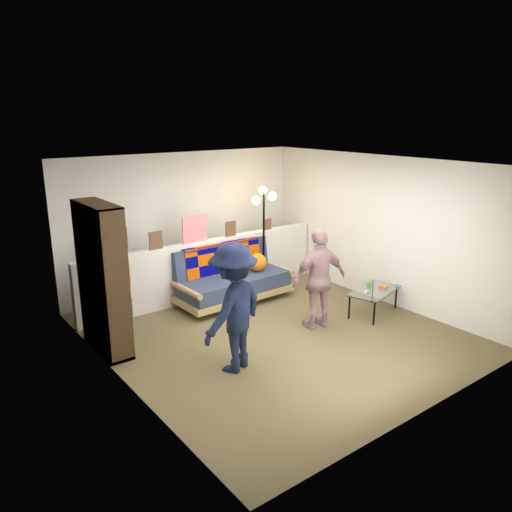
{
  "coord_description": "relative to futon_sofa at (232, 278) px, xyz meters",
  "views": [
    {
      "loc": [
        -4.16,
        -5.11,
        3.04
      ],
      "look_at": [
        0.0,
        0.4,
        1.05
      ],
      "focal_mm": 35.0,
      "sensor_mm": 36.0,
      "label": 1
    }
  ],
  "objects": [
    {
      "name": "bookshelf",
      "position": [
        -2.35,
        -0.5,
        0.53
      ],
      "size": [
        0.33,
        0.99,
        1.97
      ],
      "color": "#322010",
      "rests_on": "ground"
    },
    {
      "name": "person_right",
      "position": [
        0.38,
        -1.66,
        0.35
      ],
      "size": [
        0.92,
        0.5,
        1.48
      ],
      "primitive_type": "imported",
      "rotation": [
        0.0,
        0.0,
        2.97
      ],
      "color": "pink",
      "rests_on": "ground"
    },
    {
      "name": "coffee_table",
      "position": [
        1.43,
        -1.82,
        -0.03
      ],
      "size": [
        1.02,
        0.74,
        0.48
      ],
      "color": "black",
      "rests_on": "ground"
    },
    {
      "name": "ground",
      "position": [
        -0.27,
        -1.42,
        -0.39
      ],
      "size": [
        5.0,
        5.0,
        0.0
      ],
      "primitive_type": "plane",
      "color": "brown",
      "rests_on": "ground"
    },
    {
      "name": "half_wall_ledge",
      "position": [
        -0.27,
        0.38,
        0.11
      ],
      "size": [
        4.45,
        0.15,
        1.0
      ],
      "primitive_type": "cube",
      "color": "silver",
      "rests_on": "ground"
    },
    {
      "name": "floor_lamp",
      "position": [
        0.83,
        0.21,
        0.89
      ],
      "size": [
        0.37,
        0.34,
        1.81
      ],
      "color": "black",
      "rests_on": "ground"
    },
    {
      "name": "room_shell",
      "position": [
        -0.27,
        -0.95,
        1.28
      ],
      "size": [
        4.6,
        5.05,
        2.45
      ],
      "color": "silver",
      "rests_on": "ground"
    },
    {
      "name": "futon_sofa",
      "position": [
        0.0,
        0.0,
        0.0
      ],
      "size": [
        1.97,
        0.99,
        0.84
      ],
      "color": "tan",
      "rests_on": "ground"
    },
    {
      "name": "ledge_decor",
      "position": [
        -0.5,
        0.36,
        0.79
      ],
      "size": [
        2.97,
        0.02,
        0.45
      ],
      "color": "brown",
      "rests_on": "half_wall_ledge"
    },
    {
      "name": "person_left",
      "position": [
        -1.3,
        -1.94,
        0.4
      ],
      "size": [
        1.17,
        0.93,
        1.59
      ],
      "primitive_type": "imported",
      "rotation": [
        0.0,
        0.0,
        3.52
      ],
      "color": "black",
      "rests_on": "ground"
    }
  ]
}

